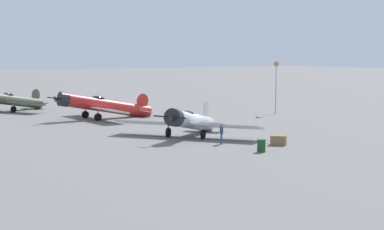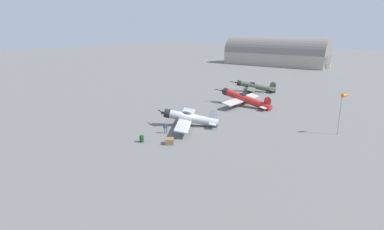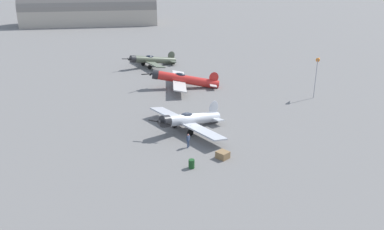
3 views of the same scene
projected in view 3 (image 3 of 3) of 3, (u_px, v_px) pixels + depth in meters
ground_plane at (192, 129)px, 49.33m from camera, size 400.00×400.00×0.00m
airplane_foreground at (189, 120)px, 48.56m from camera, size 9.35×11.71×3.06m
airplane_mid_apron at (183, 79)px, 64.23m from camera, size 12.38×11.19×3.38m
airplane_far_line at (152, 60)px, 76.84m from camera, size 10.24×10.29×2.75m
ground_crew_mechanic at (188, 139)px, 44.10m from camera, size 0.41×0.56×1.62m
equipment_crate at (223, 155)px, 41.97m from camera, size 1.60×1.61×0.75m
fuel_drum at (192, 164)px, 39.96m from camera, size 0.64×0.64×0.92m
windsock_mast at (318, 61)px, 58.73m from camera, size 1.30×1.67×6.06m
distant_hangar at (90, 11)px, 125.01m from camera, size 41.47×16.16×12.68m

